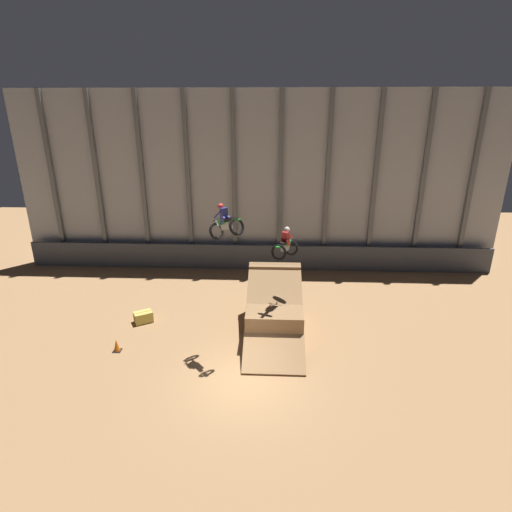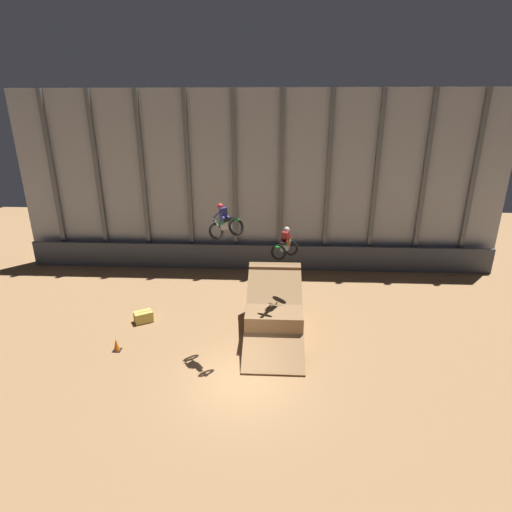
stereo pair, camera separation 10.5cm
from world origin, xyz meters
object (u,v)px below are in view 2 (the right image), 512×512
(rider_bike_left_air, at_px, (225,223))
(traffic_cone_near_ramp, at_px, (116,345))
(dirt_ramp, at_px, (274,310))
(hay_bale_trackside, at_px, (143,317))
(rider_bike_right_air, at_px, (285,245))

(rider_bike_left_air, height_order, traffic_cone_near_ramp, rider_bike_left_air)
(dirt_ramp, height_order, hay_bale_trackside, dirt_ramp)
(hay_bale_trackside, bearing_deg, rider_bike_left_air, -25.83)
(rider_bike_left_air, bearing_deg, hay_bale_trackside, 108.51)
(dirt_ramp, distance_m, rider_bike_left_air, 5.70)
(rider_bike_right_air, relative_size, hay_bale_trackside, 1.63)
(rider_bike_right_air, xyz_separation_m, hay_bale_trackside, (-7.16, 0.73, -4.23))
(rider_bike_right_air, bearing_deg, traffic_cone_near_ramp, -140.42)
(traffic_cone_near_ramp, bearing_deg, dirt_ramp, 18.87)
(dirt_ramp, xyz_separation_m, traffic_cone_near_ramp, (-7.08, -2.42, -0.69))
(dirt_ramp, bearing_deg, rider_bike_right_air, -46.02)
(rider_bike_left_air, height_order, hay_bale_trackside, rider_bike_left_air)
(dirt_ramp, distance_m, hay_bale_trackside, 6.75)
(dirt_ramp, relative_size, rider_bike_right_air, 3.31)
(dirt_ramp, xyz_separation_m, hay_bale_trackside, (-6.71, 0.27, -0.70))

